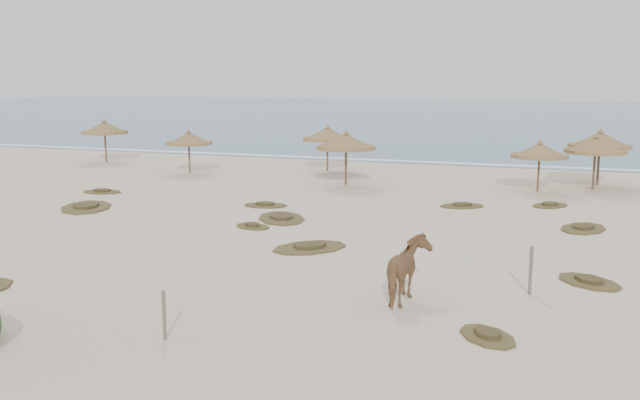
# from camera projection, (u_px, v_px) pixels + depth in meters

# --- Properties ---
(ground) EXTENTS (160.00, 160.00, 0.00)m
(ground) POSITION_uv_depth(u_px,v_px,m) (218.00, 267.00, 20.68)
(ground) COLOR beige
(ground) RESTS_ON ground
(ocean) EXTENTS (200.00, 100.00, 0.01)m
(ocean) POSITION_uv_depth(u_px,v_px,m) (487.00, 116.00, 90.54)
(ocean) COLOR #2C6286
(ocean) RESTS_ON ground
(foam_line) EXTENTS (70.00, 0.60, 0.01)m
(foam_line) POSITION_uv_depth(u_px,v_px,m) (406.00, 161.00, 44.90)
(foam_line) COLOR white
(foam_line) RESTS_ON ground
(palapa_0) EXTENTS (3.61, 3.61, 2.70)m
(palapa_0) POSITION_uv_depth(u_px,v_px,m) (105.00, 128.00, 44.47)
(palapa_0) COLOR brown
(palapa_0) RESTS_ON ground
(palapa_1) EXTENTS (3.09, 3.09, 2.44)m
(palapa_1) POSITION_uv_depth(u_px,v_px,m) (189.00, 139.00, 39.54)
(palapa_1) COLOR brown
(palapa_1) RESTS_ON ground
(palapa_2) EXTENTS (3.07, 3.07, 2.76)m
(palapa_2) POSITION_uv_depth(u_px,v_px,m) (346.00, 142.00, 35.14)
(palapa_2) COLOR brown
(palapa_2) RESTS_ON ground
(palapa_3) EXTENTS (3.62, 3.62, 2.65)m
(palapa_3) POSITION_uv_depth(u_px,v_px,m) (327.00, 135.00, 40.35)
(palapa_3) COLOR brown
(palapa_3) RESTS_ON ground
(palapa_4) EXTENTS (3.06, 3.06, 2.48)m
(palapa_4) POSITION_uv_depth(u_px,v_px,m) (540.00, 151.00, 33.27)
(palapa_4) COLOR brown
(palapa_4) RESTS_ON ground
(palapa_5) EXTENTS (3.57, 3.57, 2.70)m
(palapa_5) POSITION_uv_depth(u_px,v_px,m) (596.00, 146.00, 33.88)
(palapa_5) COLOR brown
(palapa_5) RESTS_ON ground
(palapa_6) EXTENTS (3.48, 3.48, 2.85)m
(palapa_6) POSITION_uv_depth(u_px,v_px,m) (600.00, 141.00, 35.15)
(palapa_6) COLOR brown
(palapa_6) RESTS_ON ground
(horse) EXTENTS (0.88, 1.90, 1.60)m
(horse) POSITION_uv_depth(u_px,v_px,m) (408.00, 271.00, 17.34)
(horse) COLOR brown
(horse) RESTS_ON ground
(fence_post_near) EXTENTS (0.11, 0.11, 1.06)m
(fence_post_near) POSITION_uv_depth(u_px,v_px,m) (164.00, 315.00, 14.97)
(fence_post_near) COLOR #695D4E
(fence_post_near) RESTS_ON ground
(fence_post_far) EXTENTS (0.11, 0.11, 1.26)m
(fence_post_far) POSITION_uv_depth(u_px,v_px,m) (531.00, 270.00, 17.98)
(fence_post_far) COLOR #695D4E
(fence_post_far) RESTS_ON ground
(scrub_1) EXTENTS (3.22, 3.67, 0.16)m
(scrub_1) POSITION_uv_depth(u_px,v_px,m) (86.00, 207.00, 29.54)
(scrub_1) COLOR brown
(scrub_1) RESTS_ON ground
(scrub_2) EXTENTS (1.68, 1.40, 0.16)m
(scrub_2) POSITION_uv_depth(u_px,v_px,m) (253.00, 226.00, 25.87)
(scrub_2) COLOR brown
(scrub_2) RESTS_ON ground
(scrub_3) EXTENTS (2.88, 3.21, 0.16)m
(scrub_3) POSITION_uv_depth(u_px,v_px,m) (281.00, 218.00, 27.32)
(scrub_3) COLOR brown
(scrub_3) RESTS_ON ground
(scrub_4) EXTENTS (2.20, 2.16, 0.16)m
(scrub_4) POSITION_uv_depth(u_px,v_px,m) (589.00, 281.00, 19.05)
(scrub_4) COLOR brown
(scrub_4) RESTS_ON ground
(scrub_5) EXTENTS (2.10, 2.59, 0.16)m
(scrub_5) POSITION_uv_depth(u_px,v_px,m) (583.00, 228.00, 25.54)
(scrub_5) COLOR brown
(scrub_5) RESTS_ON ground
(scrub_6) EXTENTS (1.98, 1.38, 0.16)m
(scrub_6) POSITION_uv_depth(u_px,v_px,m) (102.00, 191.00, 33.34)
(scrub_6) COLOR brown
(scrub_6) RESTS_ON ground
(scrub_7) EXTENTS (2.25, 1.97, 0.16)m
(scrub_7) POSITION_uv_depth(u_px,v_px,m) (462.00, 206.00, 29.83)
(scrub_7) COLOR brown
(scrub_7) RESTS_ON ground
(scrub_9) EXTENTS (2.93, 3.02, 0.16)m
(scrub_9) POSITION_uv_depth(u_px,v_px,m) (310.00, 247.00, 22.77)
(scrub_9) COLOR brown
(scrub_9) RESTS_ON ground
(scrub_10) EXTENTS (1.98, 2.09, 0.16)m
(scrub_10) POSITION_uv_depth(u_px,v_px,m) (550.00, 205.00, 29.93)
(scrub_10) COLOR brown
(scrub_10) RESTS_ON ground
(scrub_12) EXTENTS (1.74, 1.81, 0.16)m
(scrub_12) POSITION_uv_depth(u_px,v_px,m) (487.00, 336.00, 15.13)
(scrub_12) COLOR brown
(scrub_12) RESTS_ON ground
(scrub_13) EXTENTS (2.00, 1.43, 0.16)m
(scrub_13) POSITION_uv_depth(u_px,v_px,m) (265.00, 205.00, 29.97)
(scrub_13) COLOR brown
(scrub_13) RESTS_ON ground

